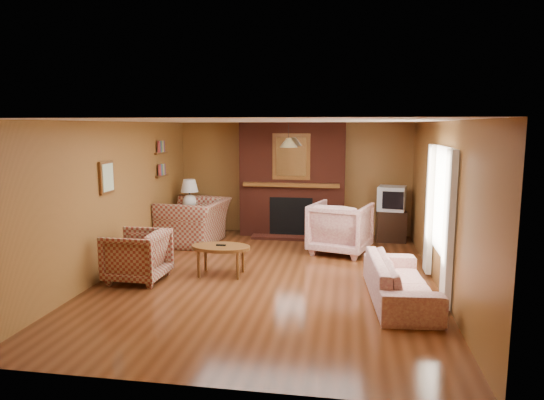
% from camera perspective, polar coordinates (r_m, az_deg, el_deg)
% --- Properties ---
extents(floor, '(6.50, 6.50, 0.00)m').
position_cam_1_polar(floor, '(7.63, -0.34, -9.07)').
color(floor, '#4C2510').
rests_on(floor, ground).
extents(ceiling, '(6.50, 6.50, 0.00)m').
position_cam_1_polar(ceiling, '(7.26, -0.35, 9.27)').
color(ceiling, white).
rests_on(ceiling, wall_back).
extents(wall_back, '(6.50, 0.00, 6.50)m').
position_cam_1_polar(wall_back, '(10.54, 2.60, 2.57)').
color(wall_back, '#945E2D').
rests_on(wall_back, floor).
extents(wall_front, '(6.50, 0.00, 6.50)m').
position_cam_1_polar(wall_front, '(4.25, -7.70, -6.83)').
color(wall_front, '#945E2D').
rests_on(wall_front, floor).
extents(wall_left, '(0.00, 6.50, 6.50)m').
position_cam_1_polar(wall_left, '(8.14, -17.97, 0.32)').
color(wall_left, '#945E2D').
rests_on(wall_left, floor).
extents(wall_right, '(0.00, 6.50, 6.50)m').
position_cam_1_polar(wall_right, '(7.36, 19.22, -0.60)').
color(wall_right, '#945E2D').
rests_on(wall_right, floor).
extents(fireplace, '(2.20, 0.82, 2.40)m').
position_cam_1_polar(fireplace, '(10.28, 2.42, 2.31)').
color(fireplace, '#4B1A10').
rests_on(fireplace, floor).
extents(window_right, '(0.10, 1.85, 2.00)m').
position_cam_1_polar(window_right, '(7.17, 19.09, -1.43)').
color(window_right, beige).
rests_on(window_right, wall_right).
extents(bookshelf, '(0.09, 0.55, 0.71)m').
position_cam_1_polar(bookshelf, '(9.79, -12.73, 4.63)').
color(bookshelf, brown).
rests_on(bookshelf, wall_left).
extents(botanical_print, '(0.05, 0.40, 0.50)m').
position_cam_1_polar(botanical_print, '(7.82, -18.87, 2.53)').
color(botanical_print, brown).
rests_on(botanical_print, wall_left).
extents(pendant_light, '(0.36, 0.36, 0.48)m').
position_cam_1_polar(pendant_light, '(9.54, 1.96, 6.74)').
color(pendant_light, black).
rests_on(pendant_light, ceiling).
extents(plaid_loveseat, '(1.27, 1.43, 0.87)m').
position_cam_1_polar(plaid_loveseat, '(9.81, -9.13, -2.51)').
color(plaid_loveseat, maroon).
rests_on(plaid_loveseat, floor).
extents(plaid_armchair, '(0.87, 0.84, 0.77)m').
position_cam_1_polar(plaid_armchair, '(7.65, -15.60, -6.34)').
color(plaid_armchair, maroon).
rests_on(plaid_armchair, floor).
extents(floral_sofa, '(0.91, 1.99, 0.57)m').
position_cam_1_polar(floral_sofa, '(6.80, 14.81, -9.10)').
color(floral_sofa, beige).
rests_on(floral_sofa, floor).
extents(floral_armchair, '(1.25, 1.27, 0.94)m').
position_cam_1_polar(floral_armchair, '(9.02, 8.06, -3.25)').
color(floral_armchair, beige).
rests_on(floral_armchair, floor).
extents(coffee_table, '(0.93, 0.58, 0.49)m').
position_cam_1_polar(coffee_table, '(7.67, -6.02, -5.78)').
color(coffee_table, brown).
rests_on(coffee_table, floor).
extents(side_table, '(0.47, 0.47, 0.61)m').
position_cam_1_polar(side_table, '(10.36, -9.59, -2.65)').
color(side_table, brown).
rests_on(side_table, floor).
extents(table_lamp, '(0.37, 0.37, 0.61)m').
position_cam_1_polar(table_lamp, '(10.26, -9.68, 0.90)').
color(table_lamp, white).
rests_on(table_lamp, side_table).
extents(tv_stand, '(0.59, 0.54, 0.63)m').
position_cam_1_polar(tv_stand, '(10.20, 13.79, -2.92)').
color(tv_stand, black).
rests_on(tv_stand, floor).
extents(crt_tv, '(0.61, 0.61, 0.49)m').
position_cam_1_polar(crt_tv, '(10.10, 13.91, 0.19)').
color(crt_tv, '#B1B4B9').
rests_on(crt_tv, tv_stand).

